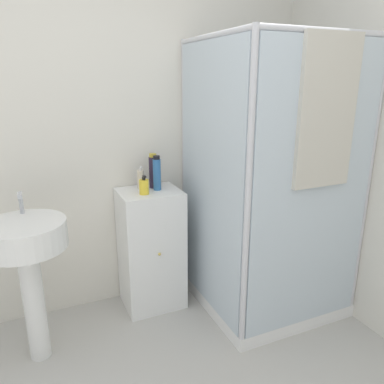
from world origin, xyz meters
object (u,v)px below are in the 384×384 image
sink (27,253)px  shampoo_bottle_blue (157,173)px  lotion_bottle_white (141,179)px  shampoo_bottle_tall_black (153,171)px  soap_dispenser (144,187)px

sink → shampoo_bottle_blue: 0.95m
lotion_bottle_white → shampoo_bottle_blue: bearing=-37.9°
sink → shampoo_bottle_tall_black: (0.86, 0.33, 0.31)m
lotion_bottle_white → sink: bearing=-156.2°
sink → shampoo_bottle_tall_black: size_ratio=4.11×
soap_dispenser → shampoo_bottle_blue: bearing=27.3°
sink → soap_dispenser: soap_dispenser is taller
shampoo_bottle_blue → lotion_bottle_white: size_ratio=1.46×
shampoo_bottle_tall_black → shampoo_bottle_blue: size_ratio=1.01×
shampoo_bottle_tall_black → shampoo_bottle_blue: 0.07m
soap_dispenser → shampoo_bottle_blue: shampoo_bottle_blue is taller
lotion_bottle_white → soap_dispenser: bearing=-97.5°
shampoo_bottle_tall_black → shampoo_bottle_blue: bearing=-85.8°
sink → lotion_bottle_white: 0.88m
soap_dispenser → lotion_bottle_white: 0.13m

